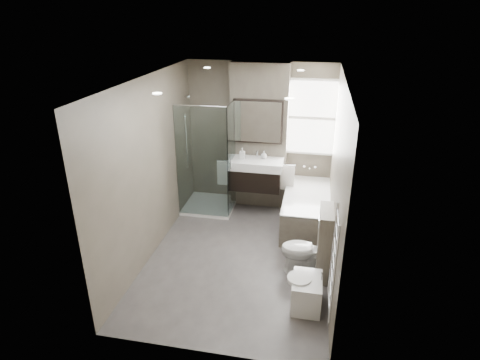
% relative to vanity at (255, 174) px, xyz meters
% --- Properties ---
extents(room, '(2.70, 3.90, 2.70)m').
position_rel_vanity_xyz_m(room, '(0.00, -1.43, 0.56)').
color(room, '#4D4947').
rests_on(room, ground).
extents(vanity_pier, '(1.00, 0.25, 2.60)m').
position_rel_vanity_xyz_m(vanity_pier, '(0.00, 0.35, 0.56)').
color(vanity_pier, '#5C5549').
rests_on(vanity_pier, ground).
extents(vanity, '(0.95, 0.47, 0.66)m').
position_rel_vanity_xyz_m(vanity, '(0.00, 0.00, 0.00)').
color(vanity, black).
rests_on(vanity, vanity_pier).
extents(mirror_cabinet, '(0.86, 0.08, 0.76)m').
position_rel_vanity_xyz_m(mirror_cabinet, '(0.00, 0.19, 0.89)').
color(mirror_cabinet, black).
rests_on(mirror_cabinet, vanity_pier).
extents(towel_left, '(0.24, 0.06, 0.44)m').
position_rel_vanity_xyz_m(towel_left, '(-0.56, -0.02, -0.02)').
color(towel_left, silver).
rests_on(towel_left, vanity_pier).
extents(towel_right, '(0.24, 0.06, 0.44)m').
position_rel_vanity_xyz_m(towel_right, '(0.56, -0.02, -0.02)').
color(towel_right, silver).
rests_on(towel_right, vanity_pier).
extents(shower_enclosure, '(0.90, 0.90, 2.00)m').
position_rel_vanity_xyz_m(shower_enclosure, '(-0.75, -0.08, -0.25)').
color(shower_enclosure, white).
rests_on(shower_enclosure, ground).
extents(bathtub, '(0.75, 1.60, 0.57)m').
position_rel_vanity_xyz_m(bathtub, '(0.92, -0.33, -0.43)').
color(bathtub, '#5C5549').
rests_on(bathtub, ground).
extents(window, '(0.98, 0.06, 1.33)m').
position_rel_vanity_xyz_m(window, '(0.90, 0.45, 0.93)').
color(window, white).
rests_on(window, room).
extents(toilet, '(0.70, 0.42, 0.69)m').
position_rel_vanity_xyz_m(toilet, '(0.97, -1.66, -0.40)').
color(toilet, white).
rests_on(toilet, ground).
extents(cistern_box, '(0.19, 0.55, 1.00)m').
position_rel_vanity_xyz_m(cistern_box, '(1.21, -1.68, -0.24)').
color(cistern_box, '#5C5549').
rests_on(cistern_box, ground).
extents(bidet, '(0.43, 0.49, 0.51)m').
position_rel_vanity_xyz_m(bidet, '(1.01, -2.38, -0.53)').
color(bidet, white).
rests_on(bidet, ground).
extents(towel_radiator, '(0.03, 0.49, 1.10)m').
position_rel_vanity_xyz_m(towel_radiator, '(1.25, -3.03, 0.38)').
color(towel_radiator, silver).
rests_on(towel_radiator, room).
extents(soap_bottle_a, '(0.09, 0.09, 0.20)m').
position_rel_vanity_xyz_m(soap_bottle_a, '(-0.24, 0.02, 0.36)').
color(soap_bottle_a, white).
rests_on(soap_bottle_a, vanity).
extents(soap_bottle_b, '(0.11, 0.11, 0.14)m').
position_rel_vanity_xyz_m(soap_bottle_b, '(0.13, 0.09, 0.33)').
color(soap_bottle_b, white).
rests_on(soap_bottle_b, vanity).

